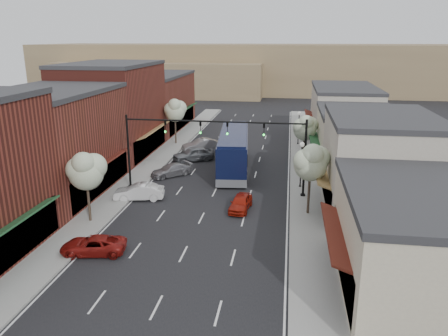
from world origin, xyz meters
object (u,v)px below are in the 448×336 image
at_px(tree_right_near, 311,161).
at_px(parked_car_d, 193,154).
at_px(lamp_post_near, 302,157).
at_px(coach_bus, 234,150).
at_px(tree_left_near, 86,170).
at_px(lamp_post_far, 299,123).
at_px(parked_car_c, 171,170).
at_px(parked_car_a, 93,245).
at_px(parked_car_e, 201,145).
at_px(red_hatchback, 241,203).
at_px(tree_left_far, 175,110).
at_px(signal_mast_left, 153,141).
at_px(parked_car_b, 139,192).
at_px(signal_mast_right, 278,146).
at_px(tree_right_far, 305,127).

bearing_deg(tree_right_near, parked_car_d, 131.31).
xyz_separation_m(lamp_post_near, coach_bus, (-7.00, 5.07, -0.89)).
distance_m(tree_left_near, coach_bus, 18.18).
relative_size(lamp_post_far, parked_car_c, 1.03).
distance_m(parked_car_a, parked_car_e, 27.57).
relative_size(lamp_post_near, red_hatchback, 1.19).
xyz_separation_m(tree_left_far, lamp_post_near, (16.05, -15.44, -1.60)).
xyz_separation_m(signal_mast_left, lamp_post_far, (13.42, 20.00, -1.62)).
xyz_separation_m(coach_bus, parked_car_d, (-5.00, 2.65, -1.30)).
bearing_deg(lamp_post_near, signal_mast_left, -169.44).
bearing_deg(parked_car_b, tree_left_near, -32.22).
distance_m(tree_right_near, parked_car_e, 22.88).
height_order(parked_car_a, parked_car_b, parked_car_b).
distance_m(parked_car_b, parked_car_d, 13.12).
bearing_deg(parked_car_b, tree_left_far, 174.60).
height_order(red_hatchback, parked_car_b, parked_car_b).
bearing_deg(signal_mast_left, signal_mast_right, 0.00).
height_order(tree_right_near, tree_left_far, tree_left_far).
xyz_separation_m(tree_left_near, lamp_post_near, (16.05, 10.56, -1.22)).
xyz_separation_m(signal_mast_right, parked_car_a, (-11.46, -12.80, -4.03)).
distance_m(lamp_post_near, parked_car_c, 13.36).
height_order(lamp_post_near, parked_car_c, lamp_post_near).
distance_m(lamp_post_far, parked_car_b, 26.81).
bearing_deg(parked_car_c, signal_mast_left, -48.18).
height_order(tree_left_far, coach_bus, tree_left_far).
bearing_deg(coach_bus, tree_left_far, 125.66).
bearing_deg(tree_right_far, signal_mast_right, -102.85).
xyz_separation_m(signal_mast_right, parked_car_e, (-9.82, 14.72, -3.84)).
height_order(lamp_post_far, parked_car_c, lamp_post_far).
xyz_separation_m(coach_bus, parked_car_e, (-5.00, 7.15, -1.33)).
xyz_separation_m(signal_mast_right, signal_mast_left, (-11.24, 0.00, 0.00)).
relative_size(signal_mast_left, tree_right_near, 1.38).
xyz_separation_m(lamp_post_far, parked_car_e, (-12.00, -5.28, -2.22)).
relative_size(tree_right_far, red_hatchback, 1.45).
bearing_deg(lamp_post_far, lamp_post_near, -90.00).
height_order(lamp_post_far, parked_car_d, lamp_post_far).
height_order(lamp_post_near, parked_car_d, lamp_post_near).
bearing_deg(tree_left_far, parked_car_e, -38.49).
bearing_deg(parked_car_e, tree_left_far, -163.18).
distance_m(signal_mast_right, coach_bus, 9.32).
bearing_deg(tree_left_far, coach_bus, -48.89).
xyz_separation_m(signal_mast_left, lamp_post_near, (13.42, 2.50, -1.62)).
height_order(tree_left_far, parked_car_a, tree_left_far).
bearing_deg(tree_right_near, tree_left_far, 127.04).
relative_size(tree_left_far, parked_car_b, 1.42).
bearing_deg(parked_car_d, parked_car_e, 148.85).
bearing_deg(parked_car_c, tree_left_far, 149.59).
distance_m(signal_mast_left, tree_right_far, 18.39).
distance_m(lamp_post_near, coach_bus, 8.69).
xyz_separation_m(parked_car_b, parked_car_e, (2.00, 17.47, 0.07)).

